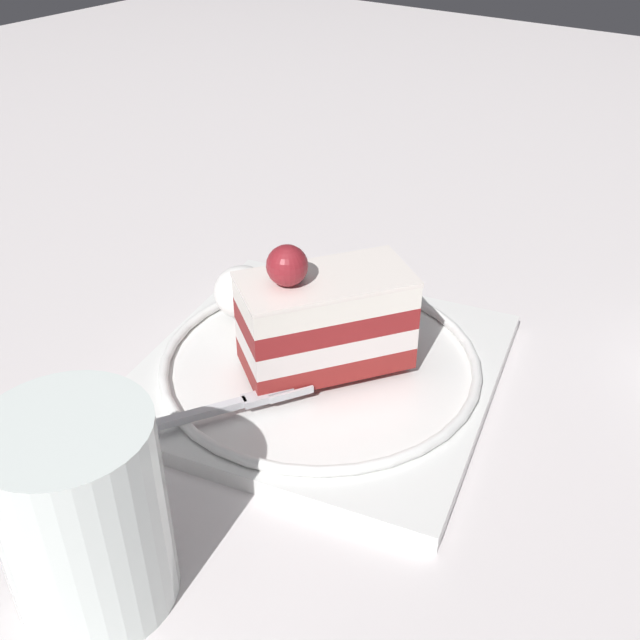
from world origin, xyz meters
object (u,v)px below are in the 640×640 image
Objects in this scene: dessert_plate at (320,368)px; fork at (228,406)px; cake_slice at (324,318)px; whipped_cream_dollop at (242,292)px; drink_glass_near at (86,524)px.

fork is at bearing 79.38° from dessert_plate.
dessert_plate is 0.08m from fork.
cake_slice is at bearing -105.00° from fork.
cake_slice is 1.15× the size of fork.
cake_slice is at bearing 170.02° from whipped_cream_dollop.
dessert_plate is at bearing -100.62° from fork.
drink_glass_near is at bearing 92.77° from dessert_plate.
fork reaches higher than dessert_plate.
cake_slice reaches higher than drink_glass_near.
drink_glass_near reaches higher than dessert_plate.
fork is at bearing 75.00° from cake_slice.
dessert_plate is 0.21m from drink_glass_near.
drink_glass_near is (-0.01, 0.21, 0.04)m from dessert_plate.
drink_glass_near is (-0.09, 0.22, 0.01)m from whipped_cream_dollop.
whipped_cream_dollop is 0.40× the size of fork.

